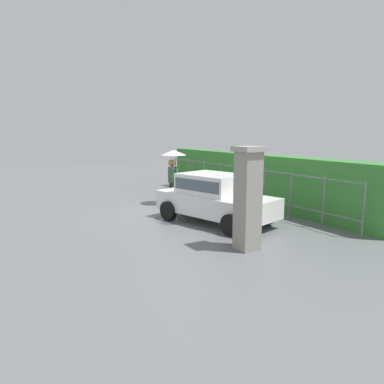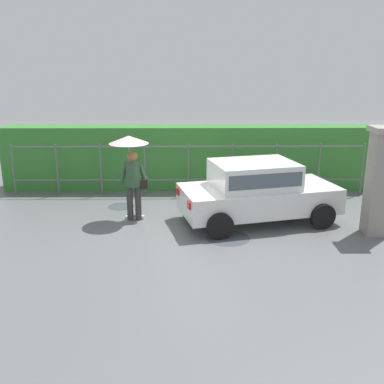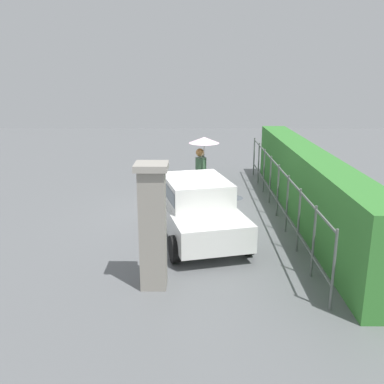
% 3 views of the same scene
% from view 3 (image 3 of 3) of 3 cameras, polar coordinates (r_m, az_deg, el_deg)
% --- Properties ---
extents(ground_plane, '(40.00, 40.00, 0.00)m').
position_cam_3_polar(ground_plane, '(12.25, -0.17, -3.27)').
color(ground_plane, slate).
extents(car, '(3.99, 2.56, 1.48)m').
position_cam_3_polar(car, '(10.51, 0.69, -1.90)').
color(car, white).
rests_on(car, ground).
extents(pedestrian, '(0.94, 0.94, 2.06)m').
position_cam_3_polar(pedestrian, '(13.25, 1.44, 4.88)').
color(pedestrian, '#333333').
rests_on(pedestrian, ground).
extents(gate_pillar, '(0.60, 0.60, 2.42)m').
position_cam_3_polar(gate_pillar, '(7.99, -5.26, -4.45)').
color(gate_pillar, gray).
rests_on(gate_pillar, ground).
extents(fence_section, '(10.15, 0.05, 1.50)m').
position_cam_3_polar(fence_section, '(12.30, 11.40, 0.53)').
color(fence_section, '#59605B').
rests_on(fence_section, ground).
extents(hedge_row, '(11.10, 0.90, 1.90)m').
position_cam_3_polar(hedge_row, '(12.45, 15.06, 1.06)').
color(hedge_row, '#387F33').
rests_on(hedge_row, ground).
extents(puddle_near, '(0.98, 0.98, 0.00)m').
position_cam_3_polar(puddle_near, '(11.54, -4.70, -4.53)').
color(puddle_near, '#4C545B').
rests_on(puddle_near, ground).
extents(puddle_far, '(0.71, 0.71, 0.00)m').
position_cam_3_polar(puddle_far, '(14.09, 5.39, -0.77)').
color(puddle_far, '#4C545B').
rests_on(puddle_far, ground).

